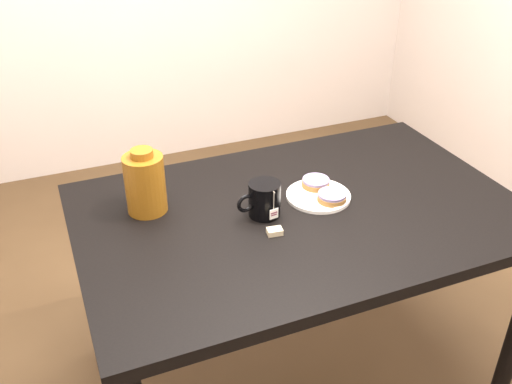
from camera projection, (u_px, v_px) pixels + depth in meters
ground_plane at (293, 373)px, 2.19m from camera, size 4.00×4.00×0.00m
table at (300, 230)px, 1.85m from camera, size 1.40×0.90×0.75m
plate at (318, 195)px, 1.87m from camera, size 0.21×0.21×0.02m
bagel_back at (316, 183)px, 1.91m from camera, size 0.13×0.13×0.03m
bagel_front at (332, 197)px, 1.83m from camera, size 0.12×0.12×0.03m
mug at (264, 199)px, 1.75m from camera, size 0.15×0.11×0.11m
teabag_pouch at (275, 231)px, 1.69m from camera, size 0.05×0.04×0.02m
bagel_package at (145, 183)px, 1.76m from camera, size 0.13×0.13×0.21m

